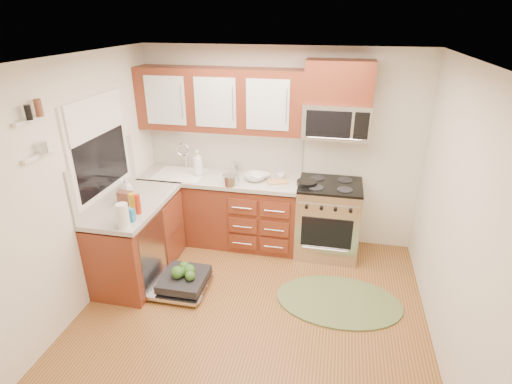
% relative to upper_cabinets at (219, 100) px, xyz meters
% --- Properties ---
extents(floor, '(3.50, 3.50, 0.00)m').
position_rel_upper_cabinets_xyz_m(floor, '(0.73, -1.57, -1.88)').
color(floor, brown).
rests_on(floor, ground).
extents(ceiling, '(3.50, 3.50, 0.00)m').
position_rel_upper_cabinets_xyz_m(ceiling, '(0.73, -1.57, 0.62)').
color(ceiling, white).
rests_on(ceiling, ground).
extents(wall_back, '(3.50, 0.04, 2.50)m').
position_rel_upper_cabinets_xyz_m(wall_back, '(0.73, 0.18, -0.62)').
color(wall_back, silver).
rests_on(wall_back, ground).
extents(wall_front, '(3.50, 0.04, 2.50)m').
position_rel_upper_cabinets_xyz_m(wall_front, '(0.73, -3.33, -0.62)').
color(wall_front, silver).
rests_on(wall_front, ground).
extents(wall_left, '(0.04, 3.50, 2.50)m').
position_rel_upper_cabinets_xyz_m(wall_left, '(-1.02, -1.57, -0.62)').
color(wall_left, silver).
rests_on(wall_left, ground).
extents(wall_right, '(0.04, 3.50, 2.50)m').
position_rel_upper_cabinets_xyz_m(wall_right, '(2.48, -1.57, -0.62)').
color(wall_right, silver).
rests_on(wall_right, ground).
extents(base_cabinet_back, '(2.05, 0.60, 0.85)m').
position_rel_upper_cabinets_xyz_m(base_cabinet_back, '(0.00, -0.12, -1.45)').
color(base_cabinet_back, '#602C15').
rests_on(base_cabinet_back, ground).
extents(base_cabinet_left, '(0.60, 1.25, 0.85)m').
position_rel_upper_cabinets_xyz_m(base_cabinet_left, '(-0.72, -1.05, -1.45)').
color(base_cabinet_left, '#602C15').
rests_on(base_cabinet_left, ground).
extents(countertop_back, '(2.07, 0.64, 0.05)m').
position_rel_upper_cabinets_xyz_m(countertop_back, '(0.00, -0.14, -0.97)').
color(countertop_back, '#ABA59D').
rests_on(countertop_back, base_cabinet_back).
extents(countertop_left, '(0.64, 1.27, 0.05)m').
position_rel_upper_cabinets_xyz_m(countertop_left, '(-0.71, -1.05, -0.97)').
color(countertop_left, '#ABA59D').
rests_on(countertop_left, base_cabinet_left).
extents(backsplash_back, '(2.05, 0.02, 0.57)m').
position_rel_upper_cabinets_xyz_m(backsplash_back, '(0.00, 0.16, -0.67)').
color(backsplash_back, '#BCB7A9').
rests_on(backsplash_back, ground).
extents(backsplash_left, '(0.02, 1.25, 0.57)m').
position_rel_upper_cabinets_xyz_m(backsplash_left, '(-1.01, -1.05, -0.67)').
color(backsplash_left, '#BCB7A9').
rests_on(backsplash_left, ground).
extents(upper_cabinets, '(2.05, 0.35, 0.75)m').
position_rel_upper_cabinets_xyz_m(upper_cabinets, '(0.00, 0.00, 0.00)').
color(upper_cabinets, '#602C15').
rests_on(upper_cabinets, ground).
extents(cabinet_over_mw, '(0.76, 0.35, 0.47)m').
position_rel_upper_cabinets_xyz_m(cabinet_over_mw, '(1.41, 0.00, 0.26)').
color(cabinet_over_mw, '#602C15').
rests_on(cabinet_over_mw, ground).
extents(range, '(0.76, 0.64, 0.95)m').
position_rel_upper_cabinets_xyz_m(range, '(1.41, -0.15, -1.40)').
color(range, silver).
rests_on(range, ground).
extents(microwave, '(0.76, 0.38, 0.40)m').
position_rel_upper_cabinets_xyz_m(microwave, '(1.41, -0.02, -0.18)').
color(microwave, silver).
rests_on(microwave, ground).
extents(sink, '(0.62, 0.50, 0.26)m').
position_rel_upper_cabinets_xyz_m(sink, '(-0.52, -0.16, -1.07)').
color(sink, white).
rests_on(sink, ground).
extents(dishwasher, '(0.70, 0.60, 0.20)m').
position_rel_upper_cabinets_xyz_m(dishwasher, '(-0.13, -1.27, -1.77)').
color(dishwasher, silver).
rests_on(dishwasher, ground).
extents(window, '(0.03, 1.05, 1.05)m').
position_rel_upper_cabinets_xyz_m(window, '(-1.01, -1.07, -0.32)').
color(window, white).
rests_on(window, ground).
extents(window_blind, '(0.02, 0.96, 0.40)m').
position_rel_upper_cabinets_xyz_m(window_blind, '(-0.98, -1.07, 0.00)').
color(window_blind, white).
rests_on(window_blind, ground).
extents(shelf_upper, '(0.04, 0.40, 0.03)m').
position_rel_upper_cabinets_xyz_m(shelf_upper, '(-0.99, -1.92, 0.17)').
color(shelf_upper, white).
rests_on(shelf_upper, ground).
extents(shelf_lower, '(0.04, 0.40, 0.03)m').
position_rel_upper_cabinets_xyz_m(shelf_lower, '(-0.99, -1.92, -0.12)').
color(shelf_lower, white).
rests_on(shelf_lower, ground).
extents(rug, '(1.36, 0.91, 0.02)m').
position_rel_upper_cabinets_xyz_m(rug, '(1.60, -1.13, -1.86)').
color(rug, '#637643').
rests_on(rug, ground).
extents(skillet, '(0.33, 0.33, 0.05)m').
position_rel_upper_cabinets_xyz_m(skillet, '(1.12, -0.22, -0.90)').
color(skillet, black).
rests_on(skillet, range).
extents(stock_pot, '(0.21, 0.21, 0.12)m').
position_rel_upper_cabinets_xyz_m(stock_pot, '(0.22, -0.35, -0.89)').
color(stock_pot, silver).
rests_on(stock_pot, countertop_back).
extents(cutting_board, '(0.29, 0.24, 0.02)m').
position_rel_upper_cabinets_xyz_m(cutting_board, '(0.76, -0.17, -0.94)').
color(cutting_board, tan).
rests_on(cutting_board, countertop_back).
extents(canister, '(0.11, 0.11, 0.15)m').
position_rel_upper_cabinets_xyz_m(canister, '(0.17, 0.01, -0.87)').
color(canister, silver).
rests_on(canister, countertop_back).
extents(paper_towel_roll, '(0.13, 0.13, 0.25)m').
position_rel_upper_cabinets_xyz_m(paper_towel_roll, '(-0.52, -1.59, -0.82)').
color(paper_towel_roll, white).
rests_on(paper_towel_roll, countertop_left).
extents(mustard_bottle, '(0.07, 0.07, 0.20)m').
position_rel_upper_cabinets_xyz_m(mustard_bottle, '(-0.61, -1.25, -0.85)').
color(mustard_bottle, gold).
rests_on(mustard_bottle, countertop_left).
extents(red_bottle, '(0.06, 0.06, 0.22)m').
position_rel_upper_cabinets_xyz_m(red_bottle, '(-0.52, -1.29, -0.84)').
color(red_bottle, '#B8260F').
rests_on(red_bottle, countertop_left).
extents(wooden_box, '(0.15, 0.12, 0.14)m').
position_rel_upper_cabinets_xyz_m(wooden_box, '(-0.77, -1.10, -0.88)').
color(wooden_box, brown).
rests_on(wooden_box, countertop_left).
extents(blue_carton, '(0.09, 0.06, 0.14)m').
position_rel_upper_cabinets_xyz_m(blue_carton, '(-0.52, -1.47, -0.88)').
color(blue_carton, teal).
rests_on(blue_carton, countertop_left).
extents(bowl_a, '(0.28, 0.28, 0.06)m').
position_rel_upper_cabinets_xyz_m(bowl_a, '(0.52, -0.09, -0.92)').
color(bowl_a, '#999999').
rests_on(bowl_a, countertop_back).
extents(bowl_b, '(0.27, 0.27, 0.08)m').
position_rel_upper_cabinets_xyz_m(bowl_b, '(0.47, -0.16, -0.91)').
color(bowl_b, '#999999').
rests_on(bowl_b, countertop_back).
extents(cup, '(0.13, 0.13, 0.09)m').
position_rel_upper_cabinets_xyz_m(cup, '(0.78, -0.04, -0.90)').
color(cup, '#999999').
rests_on(cup, countertop_back).
extents(soap_bottle_a, '(0.14, 0.14, 0.33)m').
position_rel_upper_cabinets_xyz_m(soap_bottle_a, '(-0.27, -0.15, -0.78)').
color(soap_bottle_a, '#999999').
rests_on(soap_bottle_a, countertop_back).
extents(soap_bottle_b, '(0.08, 0.09, 0.17)m').
position_rel_upper_cabinets_xyz_m(soap_bottle_b, '(-0.83, -0.97, -0.86)').
color(soap_bottle_b, '#999999').
rests_on(soap_bottle_b, countertop_left).
extents(soap_bottle_c, '(0.18, 0.18, 0.18)m').
position_rel_upper_cabinets_xyz_m(soap_bottle_c, '(-0.90, -0.85, -0.86)').
color(soap_bottle_c, '#999999').
rests_on(soap_bottle_c, countertop_left).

